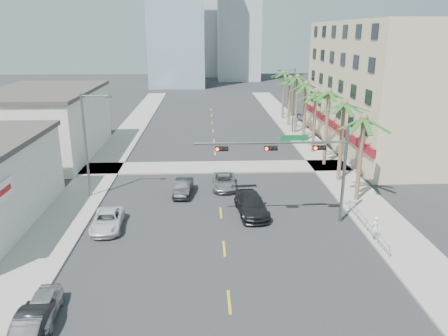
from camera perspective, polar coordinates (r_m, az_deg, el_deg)
name	(u,v)px	position (r m, az deg, el deg)	size (l,w,h in m)	color
ground	(227,282)	(26.00, 0.43, -14.61)	(260.00, 260.00, 0.00)	#262628
sidewalk_right	(334,171)	(46.12, 14.16, -0.44)	(4.00, 120.00, 0.15)	gray
sidewalk_left	(97,175)	(45.50, -16.20, -0.85)	(4.00, 120.00, 0.15)	gray
sidewalk_cross	(216,167)	(46.11, -0.99, 0.11)	(80.00, 4.00, 0.15)	gray
building_right	(397,86)	(57.29, 21.64, 9.90)	(15.25, 28.00, 15.00)	beige
building_left_far	(45,125)	(54.23, -22.36, 5.27)	(11.00, 18.00, 7.20)	beige
tower_far_center	(197,8)	(147.20, -3.49, 20.18)	(16.00, 16.00, 42.00)	#ADADB2
traffic_signal_mast	(302,158)	(31.98, 10.11, 1.30)	(11.12, 0.54, 7.20)	slate
palm_tree_0	(364,119)	(36.95, 17.82, 6.12)	(4.80, 4.80, 7.80)	brown
palm_tree_1	(344,104)	(41.73, 15.45, 8.03)	(4.80, 4.80, 8.16)	brown
palm_tree_2	(329,93)	(46.60, 13.56, 9.52)	(4.80, 4.80, 8.52)	brown
palm_tree_3	(316,93)	(51.67, 11.94, 9.58)	(4.80, 4.80, 7.80)	brown
palm_tree_4	(306,85)	(56.64, 10.67, 10.67)	(4.80, 4.80, 8.16)	brown
palm_tree_5	(298,78)	(61.65, 9.60, 11.57)	(4.80, 4.80, 8.52)	brown
palm_tree_6	(290,79)	(66.79, 8.65, 11.45)	(4.80, 4.80, 7.80)	brown
palm_tree_7	(284,73)	(71.85, 7.86, 12.17)	(4.80, 4.80, 8.16)	brown
streetlight_left	(88,141)	(38.33, -17.37, 3.44)	(2.55, 0.25, 9.00)	slate
streetlight_right	(292,98)	(61.85, 8.92, 9.08)	(2.55, 0.25, 9.00)	slate
guardrail	(367,224)	(32.99, 18.17, -6.94)	(0.08, 8.08, 1.00)	silver
car_parked_near	(42,308)	(24.53, -22.67, -16.52)	(1.49, 3.70, 1.26)	silver
car_parked_mid	(29,330)	(23.25, -24.10, -18.71)	(1.37, 3.94, 1.30)	black
car_parked_far	(107,221)	(33.09, -14.99, -6.65)	(2.08, 4.52, 1.26)	silver
car_lane_left	(183,187)	(38.63, -5.35, -2.53)	(1.41, 4.05, 1.33)	black
car_lane_center	(224,181)	(40.07, 0.00, -1.77)	(2.07, 4.50, 1.25)	#A8A8AD
car_lane_right	(251,205)	(34.48, 3.59, -4.80)	(2.17, 5.34, 1.55)	black
pedestrian	(375,228)	(31.64, 19.11, -7.44)	(0.62, 0.41, 1.70)	white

